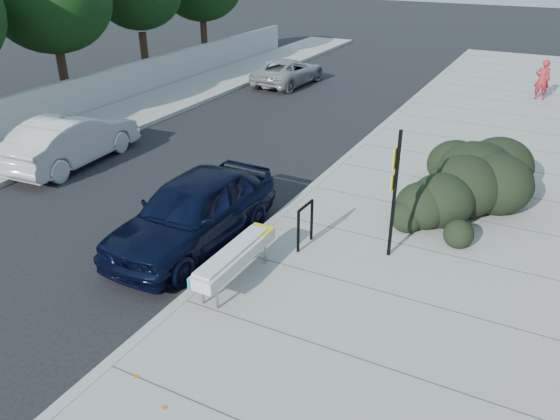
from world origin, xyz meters
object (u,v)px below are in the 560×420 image
at_px(suv_silver, 289,72).
at_px(pedestrian, 542,80).
at_px(bench, 235,257).
at_px(bike_rack, 305,221).
at_px(sign_post, 394,188).
at_px(sedan_navy, 193,211).
at_px(wagon_silver, 72,140).

height_order(suv_silver, pedestrian, pedestrian).
relative_size(bench, bike_rack, 2.39).
xyz_separation_m(sign_post, pedestrian, (1.82, 15.54, -0.75)).
bearing_deg(bike_rack, suv_silver, 120.61).
relative_size(bench, sign_post, 0.86).
bearing_deg(bench, sign_post, 45.80).
relative_size(bike_rack, sign_post, 0.36).
height_order(bike_rack, sign_post, sign_post).
bearing_deg(sedan_navy, bike_rack, 20.60).
bearing_deg(sedan_navy, suv_silver, 110.50).
distance_m(bench, bike_rack, 2.03).
bearing_deg(bench, bike_rack, 73.13).
bearing_deg(sedan_navy, bench, -30.15).
bearing_deg(suv_silver, sedan_navy, 112.06).
distance_m(bike_rack, pedestrian, 16.41).
relative_size(sign_post, suv_silver, 0.64).
relative_size(bench, pedestrian, 1.44).
xyz_separation_m(wagon_silver, pedestrian, (12.29, 14.42, 0.22)).
height_order(sign_post, sedan_navy, sign_post).
bearing_deg(bike_rack, sedan_navy, -158.49).
distance_m(sedan_navy, wagon_silver, 6.74).
bearing_deg(wagon_silver, sign_post, 169.53).
bearing_deg(sign_post, suv_silver, 121.56).
bearing_deg(pedestrian, bike_rack, 65.44).
xyz_separation_m(bench, sign_post, (2.37, 2.41, 1.01)).
xyz_separation_m(bike_rack, pedestrian, (3.59, 16.01, 0.23)).
distance_m(sign_post, sedan_navy, 4.47).
distance_m(suv_silver, pedestrian, 11.23).
distance_m(bench, pedestrian, 18.44).
bearing_deg(suv_silver, bench, 116.50).
bearing_deg(suv_silver, sign_post, 127.50).
relative_size(bench, sedan_navy, 0.51).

